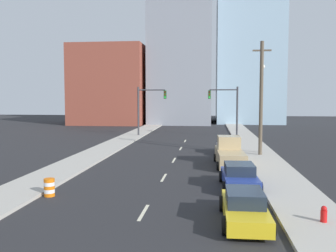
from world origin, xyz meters
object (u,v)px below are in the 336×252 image
at_px(traffic_signal_left, 146,105).
at_px(street_lamp, 262,102).
at_px(sedan_yellow, 245,207).
at_px(sedan_blue, 239,177).
at_px(fire_hydrant, 324,216).
at_px(pickup_truck_tan, 230,154).
at_px(traffic_barrel, 49,187).
at_px(traffic_signal_right, 229,105).
at_px(utility_pole_right_mid, 261,98).
at_px(sedan_silver, 227,147).

height_order(traffic_signal_left, street_lamp, street_lamp).
bearing_deg(sedan_yellow, sedan_blue, 87.33).
height_order(fire_hydrant, pickup_truck_tan, pickup_truck_tan).
distance_m(traffic_barrel, pickup_truck_tan, 14.29).
xyz_separation_m(traffic_signal_right, pickup_truck_tan, (-0.94, -20.36, -3.35)).
distance_m(utility_pole_right_mid, sedan_silver, 5.49).
bearing_deg(traffic_signal_left, traffic_signal_right, 0.00).
bearing_deg(pickup_truck_tan, sedan_yellow, -92.72).
height_order(sedan_blue, pickup_truck_tan, pickup_truck_tan).
relative_size(traffic_signal_left, utility_pole_right_mid, 0.66).
bearing_deg(sedan_yellow, traffic_signal_left, 106.14).
bearing_deg(traffic_signal_left, sedan_blue, -69.66).
xyz_separation_m(traffic_signal_right, traffic_barrel, (-10.85, -30.63, -3.75)).
bearing_deg(sedan_silver, traffic_signal_left, 123.33).
bearing_deg(traffic_signal_right, utility_pole_right_mid, -82.85).
relative_size(utility_pole_right_mid, street_lamp, 1.23).
relative_size(street_lamp, sedan_silver, 1.87).
bearing_deg(sedan_yellow, fire_hydrant, -2.10).
bearing_deg(pickup_truck_tan, sedan_silver, 86.66).
height_order(street_lamp, pickup_truck_tan, street_lamp).
bearing_deg(street_lamp, sedan_yellow, -99.43).
bearing_deg(sedan_silver, street_lamp, -0.69).
distance_m(traffic_barrel, sedan_silver, 19.06).
bearing_deg(sedan_blue, traffic_signal_left, 108.24).
distance_m(traffic_barrel, sedan_yellow, 10.34).
distance_m(utility_pole_right_mid, sedan_blue, 12.99).
height_order(traffic_signal_right, fire_hydrant, traffic_signal_right).
relative_size(fire_hydrant, pickup_truck_tan, 0.14).
bearing_deg(fire_hydrant, traffic_barrel, 166.43).
height_order(utility_pole_right_mid, sedan_silver, utility_pole_right_mid).
bearing_deg(traffic_signal_right, sedan_silver, -93.39).
height_order(traffic_signal_right, street_lamp, street_lamp).
distance_m(street_lamp, sedan_silver, 5.14).
xyz_separation_m(traffic_signal_left, traffic_signal_right, (10.97, 0.00, 0.00)).
height_order(utility_pole_right_mid, sedan_yellow, utility_pole_right_mid).
distance_m(traffic_signal_right, sedan_blue, 27.86).
distance_m(traffic_signal_left, sedan_blue, 29.67).
relative_size(traffic_signal_right, utility_pole_right_mid, 0.66).
distance_m(traffic_signal_right, pickup_truck_tan, 20.66).
xyz_separation_m(traffic_barrel, sedan_blue, (10.12, 3.02, 0.18)).
height_order(sedan_yellow, sedan_silver, sedan_silver).
bearing_deg(fire_hydrant, utility_pole_right_mid, 90.64).
bearing_deg(utility_pole_right_mid, sedan_blue, -102.87).
height_order(traffic_signal_right, sedan_blue, traffic_signal_right).
bearing_deg(sedan_silver, utility_pole_right_mid, -27.03).
distance_m(sedan_blue, sedan_silver, 13.21).
distance_m(traffic_signal_left, fire_hydrant, 36.45).
xyz_separation_m(utility_pole_right_mid, sedan_silver, (-2.83, 1.34, -4.52)).
relative_size(street_lamp, sedan_blue, 1.76).
relative_size(traffic_barrel, sedan_silver, 0.22).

